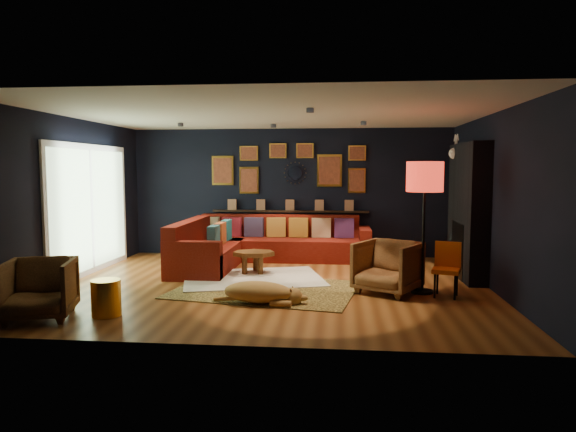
# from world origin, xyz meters

# --- Properties ---
(floor) EXTENTS (6.50, 6.50, 0.00)m
(floor) POSITION_xyz_m (0.00, 0.00, 0.00)
(floor) COLOR #985927
(floor) RESTS_ON ground
(room_walls) EXTENTS (6.50, 6.50, 6.50)m
(room_walls) POSITION_xyz_m (0.00, 0.00, 1.59)
(room_walls) COLOR black
(room_walls) RESTS_ON ground
(sectional) EXTENTS (3.41, 2.69, 0.86)m
(sectional) POSITION_xyz_m (-0.61, 1.81, 0.32)
(sectional) COLOR maroon
(sectional) RESTS_ON ground
(ledge) EXTENTS (3.20, 0.12, 0.04)m
(ledge) POSITION_xyz_m (0.00, 2.68, 0.92)
(ledge) COLOR black
(ledge) RESTS_ON room_walls
(gallery_wall) EXTENTS (3.15, 0.04, 1.02)m
(gallery_wall) POSITION_xyz_m (-0.01, 2.72, 1.81)
(gallery_wall) COLOR gold
(gallery_wall) RESTS_ON room_walls
(sunburst_mirror) EXTENTS (0.47, 0.16, 0.47)m
(sunburst_mirror) POSITION_xyz_m (0.10, 2.72, 1.70)
(sunburst_mirror) COLOR silver
(sunburst_mirror) RESTS_ON room_walls
(fireplace) EXTENTS (0.31, 1.60, 2.20)m
(fireplace) POSITION_xyz_m (3.09, 0.90, 1.02)
(fireplace) COLOR black
(fireplace) RESTS_ON ground
(deer_head) EXTENTS (0.50, 0.28, 0.45)m
(deer_head) POSITION_xyz_m (3.14, 1.40, 2.05)
(deer_head) COLOR white
(deer_head) RESTS_ON fireplace
(sliding_door) EXTENTS (0.06, 2.80, 2.20)m
(sliding_door) POSITION_xyz_m (-3.22, 0.60, 1.10)
(sliding_door) COLOR white
(sliding_door) RESTS_ON ground
(ceiling_spots) EXTENTS (3.30, 2.50, 0.06)m
(ceiling_spots) POSITION_xyz_m (-0.00, 0.80, 2.56)
(ceiling_spots) COLOR black
(ceiling_spots) RESTS_ON room_walls
(shag_rug) EXTENTS (2.53, 2.11, 0.03)m
(shag_rug) POSITION_xyz_m (-0.38, 0.36, 0.01)
(shag_rug) COLOR silver
(shag_rug) RESTS_ON ground
(leopard_rug) EXTENTS (2.88, 2.28, 0.01)m
(leopard_rug) POSITION_xyz_m (-0.07, -0.35, 0.01)
(leopard_rug) COLOR tan
(leopard_rug) RESTS_ON ground
(coffee_table) EXTENTS (0.79, 0.64, 0.36)m
(coffee_table) POSITION_xyz_m (-0.44, 0.78, 0.32)
(coffee_table) COLOR brown
(coffee_table) RESTS_ON shag_rug
(pouf) EXTENTS (0.48, 0.48, 0.31)m
(pouf) POSITION_xyz_m (-1.30, 0.69, 0.19)
(pouf) COLOR #A41C1B
(pouf) RESTS_ON shag_rug
(armchair_left) EXTENTS (0.93, 0.90, 0.79)m
(armchair_left) POSITION_xyz_m (-2.55, -2.05, 0.39)
(armchair_left) COLOR #AE6C34
(armchair_left) RESTS_ON ground
(armchair_right) EXTENTS (1.07, 1.06, 0.83)m
(armchair_right) POSITION_xyz_m (1.70, -0.34, 0.41)
(armchair_right) COLOR #AE6C34
(armchair_right) RESTS_ON ground
(gold_stool) EXTENTS (0.35, 0.35, 0.44)m
(gold_stool) POSITION_xyz_m (-1.82, -1.85, 0.22)
(gold_stool) COLOR gold
(gold_stool) RESTS_ON ground
(orange_chair) EXTENTS (0.45, 0.45, 0.76)m
(orange_chair) POSITION_xyz_m (2.51, -0.44, 0.44)
(orange_chair) COLOR black
(orange_chair) RESTS_ON ground
(floor_lamp) EXTENTS (0.52, 0.52, 1.89)m
(floor_lamp) POSITION_xyz_m (2.20, -0.29, 1.60)
(floor_lamp) COLOR black
(floor_lamp) RESTS_ON ground
(dog) EXTENTS (1.32, 0.74, 0.40)m
(dog) POSITION_xyz_m (-0.06, -1.13, 0.21)
(dog) COLOR #AA7540
(dog) RESTS_ON leopard_rug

